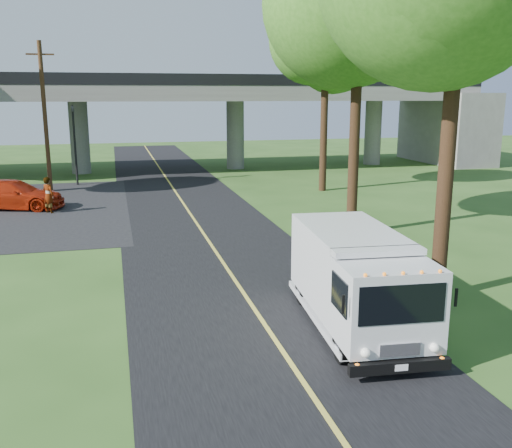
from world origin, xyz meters
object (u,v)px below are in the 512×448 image
object	(u,v)px
tree_right_far	(330,52)
pedestrian	(48,195)
step_van	(356,278)
traffic_signal	(74,136)
red_sedan	(13,195)
utility_pole	(45,116)

from	to	relation	value
tree_right_far	pedestrian	bearing A→B (deg)	-169.14
tree_right_far	step_van	xyz separation A→B (m)	(-7.00, -20.34, -6.95)
traffic_signal	step_van	world-z (taller)	traffic_signal
traffic_signal	red_sedan	xyz separation A→B (m)	(-2.79, -7.62, -2.45)
step_van	pedestrian	bearing A→B (deg)	122.51
traffic_signal	pedestrian	size ratio (longest dim) A/B	2.82
tree_right_far	red_sedan	xyz separation A→B (m)	(-17.99, -1.46, -7.55)
utility_pole	step_van	bearing A→B (deg)	-68.39
step_van	pedestrian	xyz separation A→B (m)	(-9.08, 17.25, -0.43)
step_van	pedestrian	distance (m)	19.50
step_van	traffic_signal	bearing A→B (deg)	111.95
step_van	pedestrian	size ratio (longest dim) A/B	3.29
traffic_signal	pedestrian	distance (m)	9.57
red_sedan	utility_pole	bearing A→B (deg)	3.42
pedestrian	utility_pole	bearing A→B (deg)	-41.44
utility_pole	red_sedan	world-z (taller)	utility_pole
traffic_signal	utility_pole	size ratio (longest dim) A/B	0.58
traffic_signal	step_van	xyz separation A→B (m)	(8.20, -26.50, -1.85)
utility_pole	step_van	xyz separation A→B (m)	(9.70, -24.50, -3.25)
traffic_signal	red_sedan	bearing A→B (deg)	-110.07
tree_right_far	step_van	world-z (taller)	tree_right_far
traffic_signal	red_sedan	distance (m)	8.48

